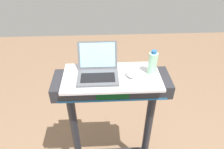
# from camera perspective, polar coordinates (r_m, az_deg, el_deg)

# --- Properties ---
(desk_board) EXTENTS (0.74, 0.37, 0.02)m
(desk_board) POSITION_cam_1_polar(r_m,az_deg,el_deg) (1.56, -0.09, -0.70)
(desk_board) COLOR silver
(desk_board) RESTS_ON treadmill_base
(laptop) EXTENTS (0.30, 0.30, 0.21)m
(laptop) POSITION_cam_1_polar(r_m,az_deg,el_deg) (1.55, -3.93, 1.30)
(laptop) COLOR #515459
(laptop) RESTS_ON desk_board
(computer_mouse) EXTENTS (0.08, 0.11, 0.03)m
(computer_mouse) POSITION_cam_1_polar(r_m,az_deg,el_deg) (1.56, 4.98, 0.14)
(computer_mouse) COLOR #B2B2B7
(computer_mouse) RESTS_ON desk_board
(water_bottle) EXTENTS (0.07, 0.07, 0.19)m
(water_bottle) POSITION_cam_1_polar(r_m,az_deg,el_deg) (1.57, 11.13, 3.15)
(water_bottle) COLOR #9EDBB2
(water_bottle) RESTS_ON desk_board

